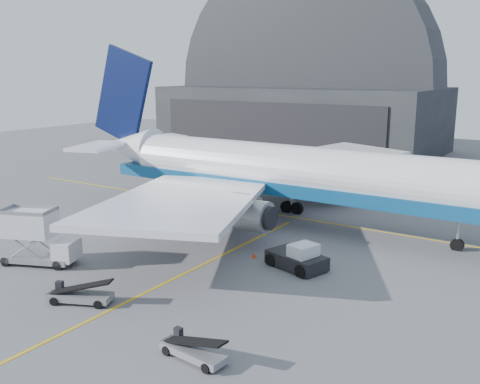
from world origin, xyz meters
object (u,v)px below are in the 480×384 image
Objects in this scene: belt_loader_b at (193,350)px; pushback_tug at (298,258)px; catering_truck at (36,238)px; belt_loader_a at (80,295)px; airliner at (277,171)px.

pushback_tug is at bearing 100.51° from belt_loader_b.
catering_truck is 9.26m from belt_loader_a.
airliner is 7.91× the size of catering_truck.
airliner reaches higher than belt_loader_b.
catering_truck is at bearing 136.07° from belt_loader_a.
catering_truck is 20.50m from pushback_tug.
belt_loader_a is 10.68m from belt_loader_b.
belt_loader_b is (9.61, -26.10, -4.57)m from airliner.
airliner is 11.65× the size of belt_loader_a.
catering_truck reaches higher than belt_loader_b.
catering_truck is 1.27× the size of pushback_tug.
belt_loader_b is (10.57, -1.48, -0.03)m from belt_loader_a.
belt_loader_a is at bearing -42.42° from catering_truck.
airliner reaches higher than catering_truck.
airliner is at bearing 115.16° from belt_loader_b.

